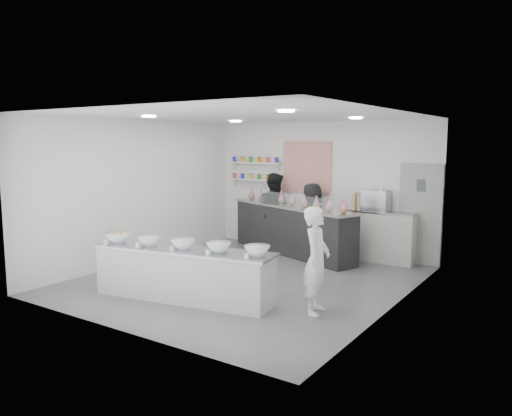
{
  "coord_description": "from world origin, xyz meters",
  "views": [
    {
      "loc": [
        5.12,
        -7.37,
        2.55
      ],
      "look_at": [
        -0.06,
        0.4,
        1.3
      ],
      "focal_mm": 35.0,
      "sensor_mm": 36.0,
      "label": 1
    }
  ],
  "objects_px": {
    "staff_right": "(312,219)",
    "woman_prep": "(316,261)",
    "espresso_machine": "(376,201)",
    "prep_counter": "(183,274)",
    "back_bar": "(292,230)",
    "espresso_ledge": "(381,236)",
    "staff_left": "(274,211)"
  },
  "relations": [
    {
      "from": "staff_right",
      "to": "espresso_machine",
      "type": "bearing_deg",
      "value": -148.17
    },
    {
      "from": "staff_right",
      "to": "prep_counter",
      "type": "bearing_deg",
      "value": 111.85
    },
    {
      "from": "back_bar",
      "to": "staff_left",
      "type": "distance_m",
      "value": 0.76
    },
    {
      "from": "staff_left",
      "to": "staff_right",
      "type": "height_order",
      "value": "staff_left"
    },
    {
      "from": "woman_prep",
      "to": "espresso_machine",
      "type": "bearing_deg",
      "value": -6.11
    },
    {
      "from": "staff_right",
      "to": "woman_prep",
      "type": "bearing_deg",
      "value": 142.93
    },
    {
      "from": "espresso_machine",
      "to": "woman_prep",
      "type": "height_order",
      "value": "woman_prep"
    },
    {
      "from": "prep_counter",
      "to": "staff_left",
      "type": "relative_size",
      "value": 1.69
    },
    {
      "from": "back_bar",
      "to": "espresso_machine",
      "type": "height_order",
      "value": "espresso_machine"
    },
    {
      "from": "espresso_machine",
      "to": "back_bar",
      "type": "bearing_deg",
      "value": -166.55
    },
    {
      "from": "prep_counter",
      "to": "espresso_machine",
      "type": "distance_m",
      "value": 4.66
    },
    {
      "from": "espresso_ledge",
      "to": "back_bar",
      "type": "bearing_deg",
      "value": -167.44
    },
    {
      "from": "back_bar",
      "to": "espresso_machine",
      "type": "bearing_deg",
      "value": 34.3
    },
    {
      "from": "espresso_machine",
      "to": "prep_counter",
      "type": "bearing_deg",
      "value": -110.79
    },
    {
      "from": "espresso_machine",
      "to": "woman_prep",
      "type": "relative_size",
      "value": 0.34
    },
    {
      "from": "prep_counter",
      "to": "staff_right",
      "type": "height_order",
      "value": "staff_right"
    },
    {
      "from": "espresso_ledge",
      "to": "prep_counter",
      "type": "bearing_deg",
      "value": -112.32
    },
    {
      "from": "back_bar",
      "to": "woman_prep",
      "type": "relative_size",
      "value": 2.25
    },
    {
      "from": "back_bar",
      "to": "staff_left",
      "type": "xyz_separation_m",
      "value": [
        -0.63,
        0.25,
        0.35
      ]
    },
    {
      "from": "back_bar",
      "to": "staff_right",
      "type": "bearing_deg",
      "value": 54.8
    },
    {
      "from": "back_bar",
      "to": "staff_right",
      "type": "distance_m",
      "value": 0.51
    },
    {
      "from": "back_bar",
      "to": "espresso_ledge",
      "type": "relative_size",
      "value": 2.47
    },
    {
      "from": "back_bar",
      "to": "staff_right",
      "type": "relative_size",
      "value": 2.23
    },
    {
      "from": "espresso_machine",
      "to": "staff_right",
      "type": "height_order",
      "value": "staff_right"
    },
    {
      "from": "prep_counter",
      "to": "back_bar",
      "type": "distance_m",
      "value": 3.86
    },
    {
      "from": "back_bar",
      "to": "espresso_machine",
      "type": "relative_size",
      "value": 6.54
    },
    {
      "from": "staff_right",
      "to": "back_bar",
      "type": "bearing_deg",
      "value": 58.59
    },
    {
      "from": "espresso_ledge",
      "to": "woman_prep",
      "type": "bearing_deg",
      "value": -84.92
    },
    {
      "from": "staff_left",
      "to": "woman_prep",
      "type": "bearing_deg",
      "value": 142.39
    },
    {
      "from": "prep_counter",
      "to": "staff_right",
      "type": "distance_m",
      "value": 4.12
    },
    {
      "from": "woman_prep",
      "to": "staff_right",
      "type": "distance_m",
      "value": 3.97
    },
    {
      "from": "espresso_ledge",
      "to": "woman_prep",
      "type": "xyz_separation_m",
      "value": [
        0.33,
        -3.68,
        0.26
      ]
    }
  ]
}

